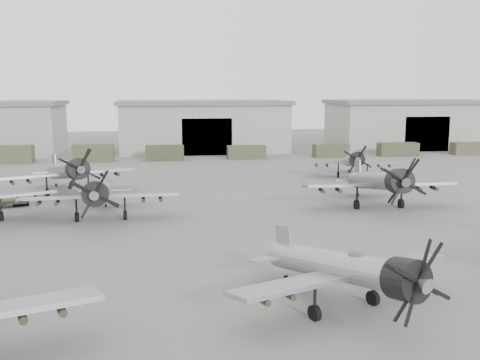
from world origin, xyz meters
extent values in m
plane|color=slate|center=(0.00, 0.00, 0.00)|extent=(220.00, 220.00, 0.00)
cube|color=gray|center=(0.00, 62.00, 4.00)|extent=(28.00, 14.00, 8.00)
cube|color=#63635E|center=(0.00, 62.00, 8.35)|extent=(29.00, 14.80, 0.70)
cube|color=black|center=(0.00, 55.20, 3.00)|extent=(8.12, 0.40, 6.00)
cube|color=gray|center=(38.00, 62.00, 4.00)|extent=(28.00, 14.00, 8.00)
cube|color=#63635E|center=(38.00, 62.00, 8.35)|extent=(29.00, 14.80, 0.70)
cube|color=black|center=(38.00, 55.20, 3.00)|extent=(8.12, 0.40, 6.00)
cube|color=#43472E|center=(-29.00, 50.00, 1.29)|extent=(6.21, 2.20, 2.58)
cube|color=#42442C|center=(-17.37, 50.00, 1.28)|extent=(5.86, 2.20, 2.56)
cube|color=#363A26|center=(-6.91, 50.00, 1.13)|extent=(5.69, 2.20, 2.26)
cube|color=#3E432C|center=(5.62, 50.00, 1.02)|extent=(5.89, 2.20, 2.03)
cube|color=#3D412B|center=(19.19, 50.00, 1.00)|extent=(5.55, 2.20, 2.00)
cube|color=#3A412A|center=(30.39, 50.00, 1.05)|extent=(6.42, 2.20, 2.11)
cube|color=#494830|center=(43.15, 50.00, 1.00)|extent=(6.38, 2.20, 2.00)
cylinder|color=#999BA1|center=(0.62, -7.04, 2.10)|extent=(4.95, 9.94, 2.98)
cylinder|color=black|center=(2.22, -11.22, 2.81)|extent=(2.23, 2.05, 1.98)
cube|color=#999BA1|center=(0.82, -7.57, 1.86)|extent=(11.87, 6.23, 0.53)
cube|color=#999BA1|center=(-0.99, -2.86, 2.25)|extent=(0.67, 1.52, 1.90)
ellipsoid|color=#3F4C54|center=(1.16, -8.46, 2.96)|extent=(0.94, 1.27, 0.53)
cylinder|color=black|center=(-0.80, -8.40, 0.33)|extent=(0.52, 0.81, 0.76)
cylinder|color=black|center=(2.58, -7.10, 0.33)|extent=(0.52, 0.81, 0.76)
cylinder|color=black|center=(-0.88, -3.13, 0.14)|extent=(0.22, 0.33, 0.30)
cylinder|color=black|center=(-20.61, 13.94, 0.35)|extent=(0.58, 0.84, 0.79)
cylinder|color=#94989C|center=(-12.56, 13.52, 2.22)|extent=(1.77, 10.72, 3.15)
cylinder|color=black|center=(-12.44, 8.79, 2.97)|extent=(1.95, 1.64, 2.10)
cube|color=#94989C|center=(-12.55, 12.92, 1.97)|extent=(12.65, 2.53, 0.57)
cube|color=#94989C|center=(-12.68, 18.26, 2.38)|extent=(0.16, 1.68, 2.01)
ellipsoid|color=#3F4C54|center=(-12.52, 11.91, 3.13)|extent=(0.63, 1.22, 0.56)
cylinder|color=black|center=(-14.46, 12.67, 0.35)|extent=(0.30, 0.81, 0.81)
cylinder|color=black|center=(-10.63, 12.76, 0.35)|extent=(0.30, 0.81, 0.81)
cylinder|color=black|center=(-12.67, 17.96, 0.15)|extent=(0.13, 0.33, 0.32)
cylinder|color=gray|center=(11.74, 14.47, 2.40)|extent=(2.06, 11.62, 3.41)
cylinder|color=black|center=(11.55, 9.35, 3.22)|extent=(2.13, 1.80, 2.27)
cube|color=gray|center=(11.71, 13.81, 2.13)|extent=(13.71, 2.90, 0.61)
cube|color=gray|center=(11.92, 19.59, 2.57)|extent=(0.20, 1.82, 2.18)
ellipsoid|color=#3F4C54|center=(11.67, 12.72, 3.39)|extent=(0.70, 1.33, 0.61)
cylinder|color=black|center=(9.63, 13.67, 0.38)|extent=(0.34, 0.88, 0.87)
cylinder|color=black|center=(13.78, 13.52, 0.38)|extent=(0.34, 0.88, 0.87)
cylinder|color=black|center=(11.91, 19.26, 0.16)|extent=(0.14, 0.35, 0.35)
cylinder|color=gray|center=(-17.28, 25.08, 2.39)|extent=(5.87, 11.24, 3.38)
cylinder|color=black|center=(-15.34, 20.37, 3.19)|extent=(2.55, 2.37, 2.25)
cube|color=gray|center=(-17.03, 24.48, 2.11)|extent=(13.43, 7.36, 0.61)
cube|color=gray|center=(-19.21, 29.79, 2.56)|extent=(0.81, 1.72, 2.16)
ellipsoid|color=#3F4C54|center=(-16.62, 23.48, 3.37)|extent=(1.09, 1.45, 0.61)
cylinder|color=black|center=(-18.85, 23.50, 0.38)|extent=(0.61, 0.92, 0.87)
cylinder|color=black|center=(-15.05, 25.06, 0.38)|extent=(0.61, 0.92, 0.87)
cylinder|color=black|center=(-19.09, 29.49, 0.16)|extent=(0.25, 0.37, 0.35)
cylinder|color=gray|center=(15.64, 31.04, 2.02)|extent=(3.67, 9.74, 2.86)
cylinder|color=black|center=(14.60, 26.87, 2.70)|extent=(2.03, 1.82, 1.90)
cube|color=gray|center=(15.51, 30.50, 1.78)|extent=(11.57, 4.72, 0.51)
cube|color=gray|center=(16.68, 35.20, 2.16)|extent=(0.47, 1.50, 1.83)
ellipsoid|color=#3F4C54|center=(15.29, 29.62, 2.84)|extent=(0.80, 1.20, 0.51)
cylinder|color=black|center=(13.78, 30.75, 0.32)|extent=(0.42, 0.77, 0.73)
cylinder|color=black|center=(17.15, 29.91, 0.32)|extent=(0.42, 0.77, 0.73)
cylinder|color=black|center=(16.61, 34.94, 0.14)|extent=(0.18, 0.31, 0.29)
cube|color=#3B3D28|center=(-21.57, 19.17, 0.42)|extent=(3.73, 2.01, 0.17)
cylinder|color=black|center=(-21.57, 19.17, 0.19)|extent=(1.45, 0.69, 0.41)
cylinder|color=#3B3D28|center=(-21.57, 19.17, 0.60)|extent=(1.33, 0.56, 0.30)
camera|label=1|loc=(-7.73, -30.97, 10.55)|focal=40.00mm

